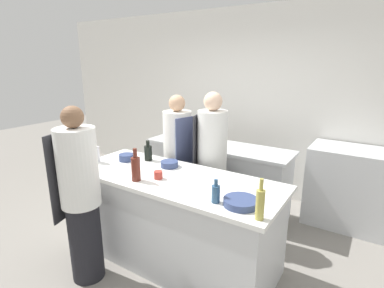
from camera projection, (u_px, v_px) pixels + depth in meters
ground_plane at (174, 258)px, 3.20m from camera, size 16.00×16.00×0.00m
wall_back at (256, 104)px, 4.54m from camera, size 8.00×0.06×2.80m
prep_counter at (173, 219)px, 3.07m from camera, size 2.18×0.86×0.93m
pass_counter at (217, 177)px, 4.17m from camera, size 2.01×0.60×0.93m
oven_range at (348, 187)px, 3.75m from camera, size 0.95×0.62×1.00m
chef_at_prep_near at (81, 197)px, 2.71m from camera, size 0.40×0.39×1.67m
chef_at_stove at (178, 160)px, 3.76m from camera, size 0.40×0.39×1.64m
chef_at_pass_far at (212, 165)px, 3.48m from camera, size 0.39×0.37×1.71m
bottle_olive_oil at (96, 154)px, 3.33m from camera, size 0.09×0.09×0.25m
bottle_vinegar at (148, 153)px, 3.40m from camera, size 0.09×0.09×0.23m
bottle_wine at (260, 203)px, 2.12m from camera, size 0.06×0.06×0.31m
bottle_cooking_oil at (136, 168)px, 2.81m from camera, size 0.09×0.09×0.32m
bottle_sauce at (216, 193)px, 2.39m from camera, size 0.07×0.07×0.20m
bowl_mixing_large at (169, 164)px, 3.20m from camera, size 0.19×0.19×0.06m
bowl_prep_small at (241, 202)px, 2.35m from camera, size 0.28×0.28×0.06m
bowl_ceramic_blue at (126, 157)px, 3.40m from camera, size 0.17×0.17×0.07m
cup at (158, 175)px, 2.88m from camera, size 0.08×0.08×0.08m
stockpot at (174, 131)px, 4.33m from camera, size 0.28×0.28×0.23m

